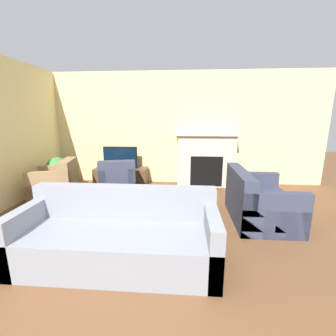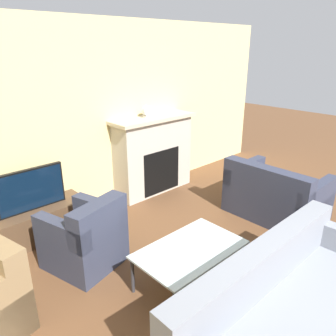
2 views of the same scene
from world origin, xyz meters
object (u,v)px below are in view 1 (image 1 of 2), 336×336
at_px(armchair_by_window, 57,185).
at_px(mantel_clock, 202,129).
at_px(armchair_accent, 118,183).
at_px(couch_sectional, 119,237).
at_px(coffee_table, 137,198).
at_px(couch_loveseat, 258,203).
at_px(tv, 120,158).
at_px(potted_plant, 57,170).

bearing_deg(armchair_by_window, mantel_clock, 100.05).
distance_m(armchair_accent, mantel_clock, 2.29).
height_order(couch_sectional, coffee_table, couch_sectional).
height_order(couch_sectional, armchair_accent, same).
distance_m(armchair_by_window, armchair_accent, 1.21).
height_order(couch_loveseat, mantel_clock, mantel_clock).
relative_size(couch_sectional, couch_loveseat, 1.76).
bearing_deg(couch_sectional, tv, 105.47).
distance_m(couch_loveseat, mantel_clock, 2.29).
height_order(armchair_by_window, coffee_table, armchair_by_window).
height_order(tv, coffee_table, tv).
xyz_separation_m(coffee_table, potted_plant, (-2.02, 1.24, 0.13)).
xyz_separation_m(armchair_by_window, coffee_table, (1.80, -0.78, 0.08)).
relative_size(armchair_by_window, armchair_accent, 1.03).
bearing_deg(coffee_table, mantel_clock, 60.31).
bearing_deg(coffee_table, couch_sectional, -88.76).
xyz_separation_m(armchair_accent, mantel_clock, (1.76, 1.01, 1.06)).
height_order(tv, armchair_accent, tv).
bearing_deg(couch_sectional, couch_loveseat, 32.25).
xyz_separation_m(armchair_accent, potted_plant, (-1.41, 0.22, 0.21)).
height_order(potted_plant, mantel_clock, mantel_clock).
relative_size(tv, mantel_clock, 4.22).
bearing_deg(couch_loveseat, tv, 57.50).
height_order(tv, couch_sectional, tv).
bearing_deg(armchair_accent, armchair_by_window, -3.73).
bearing_deg(armchair_accent, coffee_table, 106.26).
bearing_deg(potted_plant, couch_loveseat, -15.11).
distance_m(tv, potted_plant, 1.40).
xyz_separation_m(tv, couch_sectional, (0.82, -2.96, -0.39)).
bearing_deg(mantel_clock, armchair_accent, -150.04).
distance_m(armchair_by_window, potted_plant, 0.55).
xyz_separation_m(couch_loveseat, potted_plant, (-3.96, 1.07, 0.22)).
bearing_deg(armchair_accent, tv, -92.61).
xyz_separation_m(armchair_by_window, mantel_clock, (2.95, 1.24, 1.07)).
bearing_deg(potted_plant, armchair_by_window, -63.98).
xyz_separation_m(tv, coffee_table, (0.80, -1.91, -0.30)).
height_order(armchair_accent, mantel_clock, mantel_clock).
distance_m(couch_loveseat, armchair_accent, 2.69).
distance_m(couch_sectional, armchair_accent, 2.16).
distance_m(coffee_table, mantel_clock, 2.53).
height_order(couch_loveseat, coffee_table, couch_loveseat).
height_order(tv, armchair_by_window, tv).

